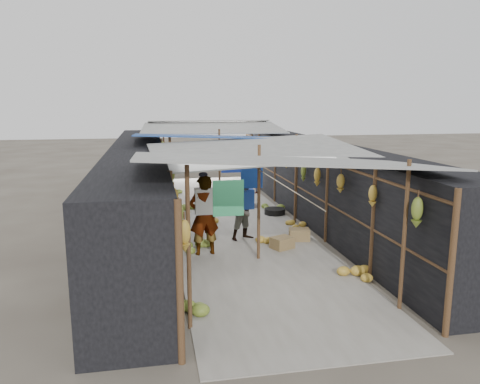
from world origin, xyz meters
TOP-DOWN VIEW (x-y plane):
  - ground at (0.00, 0.00)m, footprint 80.00×80.00m
  - aisle_slab at (0.00, 6.50)m, footprint 3.60×16.00m
  - stall_left at (-2.70, 6.50)m, footprint 1.40×15.00m
  - stall_right at (2.70, 6.50)m, footprint 1.40×15.00m
  - crate_near at (0.73, 3.61)m, footprint 0.61×0.56m
  - crate_mid at (1.36, 4.21)m, footprint 0.58×0.50m
  - crate_back at (-0.23, 9.71)m, footprint 0.47×0.40m
  - black_basin at (1.47, 7.04)m, footprint 0.65×0.65m
  - vendor_elderly at (-1.17, 3.54)m, footprint 0.74×0.54m
  - shopper_blue at (0.03, 4.56)m, footprint 0.94×0.85m
  - vendor_seated at (1.62, 10.51)m, footprint 0.32×0.52m
  - market_canopy at (0.02, 6.82)m, footprint 5.62×15.20m
  - hanging_bananas at (0.08, 6.16)m, footprint 3.96×13.97m
  - floor_bananas at (-0.05, 4.55)m, footprint 4.08×11.05m

SIDE VIEW (x-z plane):
  - ground at x=0.00m, z-range 0.00..0.00m
  - aisle_slab at x=0.00m, z-range 0.00..0.02m
  - black_basin at x=1.47m, z-range 0.00..0.20m
  - crate_back at x=-0.23m, z-range 0.00..0.27m
  - crate_near at x=0.73m, z-range 0.00..0.30m
  - floor_bananas at x=-0.05m, z-range -0.03..0.33m
  - crate_mid at x=1.36m, z-range 0.00..0.31m
  - vendor_seated at x=1.62m, z-range 0.00..0.79m
  - shopper_blue at x=0.03m, z-range 0.00..1.58m
  - vendor_elderly at x=-1.17m, z-range 0.00..1.89m
  - stall_left at x=-2.70m, z-range 0.00..2.30m
  - stall_right at x=2.70m, z-range 0.00..2.30m
  - hanging_bananas at x=0.08m, z-range 1.27..2.04m
  - market_canopy at x=0.02m, z-range 1.02..3.79m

